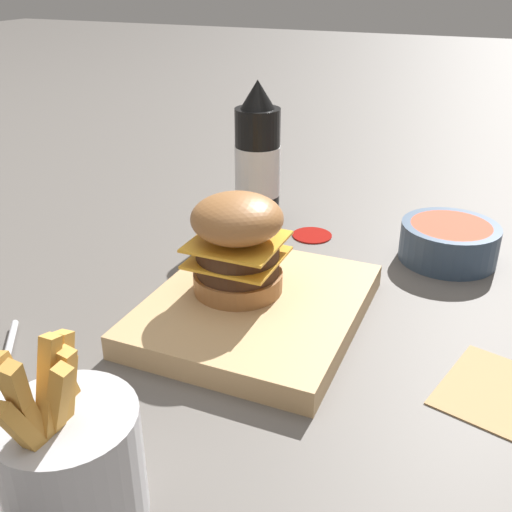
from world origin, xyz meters
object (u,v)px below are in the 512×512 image
(burger, at_px, (237,243))
(side_bowl, at_px, (449,241))
(ketchup_bottle, at_px, (258,163))
(spoon, at_px, (0,386))
(fries_basket, at_px, (71,462))
(serving_board, at_px, (256,308))

(burger, xyz_separation_m, side_bowl, (-0.22, 0.20, -0.06))
(ketchup_bottle, relative_size, spoon, 1.59)
(burger, relative_size, ketchup_bottle, 0.52)
(ketchup_bottle, bearing_deg, spoon, -7.67)
(fries_basket, bearing_deg, burger, -177.46)
(serving_board, bearing_deg, side_bowl, 143.44)
(burger, distance_m, side_bowl, 0.30)
(serving_board, xyz_separation_m, spoon, (0.21, -0.17, -0.01))
(burger, bearing_deg, ketchup_bottle, -161.88)
(serving_board, distance_m, spoon, 0.26)
(side_bowl, xyz_separation_m, spoon, (0.44, -0.34, -0.02))
(burger, height_order, spoon, burger)
(fries_basket, bearing_deg, spoon, -118.08)
(serving_board, bearing_deg, spoon, -38.84)
(ketchup_bottle, relative_size, fries_basket, 1.37)
(ketchup_bottle, bearing_deg, fries_basket, 9.69)
(fries_basket, bearing_deg, serving_board, 177.50)
(side_bowl, bearing_deg, serving_board, -36.56)
(serving_board, height_order, spoon, serving_board)
(burger, bearing_deg, spoon, -33.01)
(burger, relative_size, side_bowl, 0.88)
(fries_basket, xyz_separation_m, spoon, (-0.08, -0.15, -0.04))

